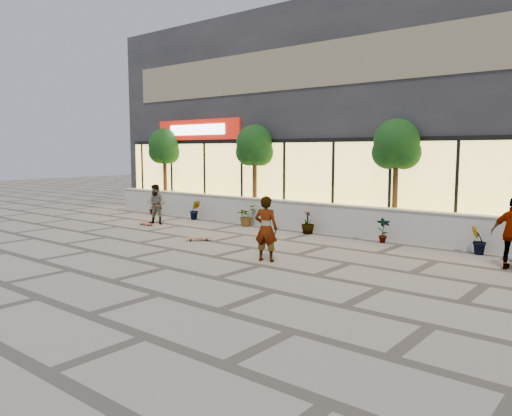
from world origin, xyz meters
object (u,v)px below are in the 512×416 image
Objects in this scene: skater_center at (266,229)px; tree_west at (164,148)px; tree_mideast at (396,147)px; skater_left at (157,204)px; tree_midwest at (255,148)px; skateboard_center at (199,238)px; skateboard_left at (146,224)px.

tree_west is at bearing -44.21° from skater_center.
tree_west is 12.03m from skater_center.
tree_mideast is 2.50× the size of skater_left.
tree_midwest reaches higher than skateboard_center.
skater_center reaches higher than skateboard_left.
skater_center is 1.09× the size of skater_left.
tree_mideast is at bearing -1.83° from skater_left.
tree_west is 1.00× the size of tree_mideast.
skater_left is 2.12× the size of skateboard_center.
tree_west and tree_mideast have the same top height.
tree_mideast reaches higher than skater_center.
tree_midwest is at bearing -64.60° from skater_center.
tree_west is at bearing 130.89° from skateboard_left.
tree_west is 5.51m from skateboard_left.
skater_center is 7.71m from skater_left.
tree_midwest reaches higher than skater_left.
skateboard_center is at bearing -31.49° from skater_center.
tree_west is at bearing 180.00° from tree_midwest.
tree_west reaches higher than skateboard_center.
skater_center is at bearing -14.41° from skateboard_left.
tree_west is 1.00× the size of tree_midwest.
skateboard_left is (-8.48, -3.58, -2.91)m from tree_mideast.
tree_midwest is 2.28× the size of skater_center.
tree_west reaches higher than skateboard_left.
skateboard_left is at bearing -31.19° from skater_center.
tree_west is 5.28× the size of skateboard_left.
tree_mideast is 7.10m from skateboard_center.
skater_left is 2.11× the size of skateboard_left.
tree_midwest is at bearing 61.22° from skateboard_center.
tree_mideast is 9.66m from skateboard_left.
skater_center is at bearing -40.88° from skater_left.
tree_midwest is at bearing 56.01° from skateboard_left.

